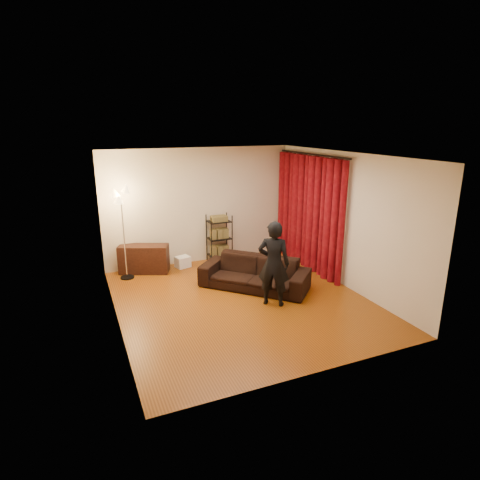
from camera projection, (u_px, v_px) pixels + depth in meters
name	position (u px, v px, depth m)	size (l,w,h in m)	color
floor	(241.00, 300.00, 7.60)	(5.00, 5.00, 0.00)	#8B4710
ceiling	(241.00, 155.00, 6.83)	(5.00, 5.00, 0.00)	white
wall_back	(200.00, 206.00, 9.42)	(5.00, 5.00, 0.00)	beige
wall_front	(320.00, 280.00, 5.01)	(5.00, 5.00, 0.00)	beige
wall_left	(112.00, 246.00, 6.37)	(5.00, 5.00, 0.00)	beige
wall_right	(344.00, 220.00, 8.06)	(5.00, 5.00, 0.00)	beige
curtain_rod	(312.00, 154.00, 8.67)	(0.04, 0.04, 2.65)	black
curtain	(309.00, 213.00, 9.03)	(0.22, 2.65, 2.55)	maroon
sofa	(254.00, 273.00, 8.09)	(2.16, 0.85, 0.63)	black
person	(274.00, 264.00, 7.22)	(0.58, 0.38, 1.59)	black
media_cabinet	(144.00, 259.00, 8.94)	(1.08, 0.40, 0.63)	#33170E
storage_boxes	(183.00, 262.00, 9.30)	(0.32, 0.25, 0.26)	white
wire_shelf	(219.00, 238.00, 9.59)	(0.52, 0.36, 1.15)	black
floor_lamp	(124.00, 235.00, 8.41)	(0.35, 0.35, 1.96)	silver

